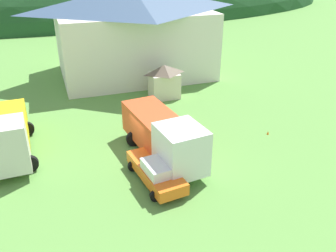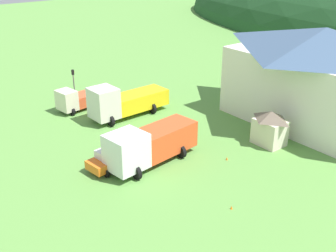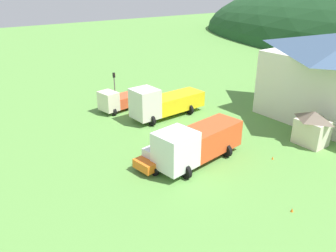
{
  "view_description": "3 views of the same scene",
  "coord_description": "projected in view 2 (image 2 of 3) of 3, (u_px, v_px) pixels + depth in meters",
  "views": [
    {
      "loc": [
        -5.35,
        -20.69,
        12.65
      ],
      "look_at": [
        1.93,
        0.14,
        1.65
      ],
      "focal_mm": 38.23,
      "sensor_mm": 36.0,
      "label": 1
    },
    {
      "loc": [
        25.75,
        -18.39,
        16.68
      ],
      "look_at": [
        -1.16,
        2.39,
        1.53
      ],
      "focal_mm": 44.69,
      "sensor_mm": 36.0,
      "label": 2
    },
    {
      "loc": [
        19.29,
        -17.53,
        13.62
      ],
      "look_at": [
        -2.94,
        -1.1,
        1.75
      ],
      "focal_mm": 36.26,
      "sensor_mm": 36.0,
      "label": 3
    }
  ],
  "objects": [
    {
      "name": "ground_plane",
      "position": [
        154.0,
        154.0,
        35.67
      ],
      "size": [
        200.0,
        200.0,
        0.0
      ],
      "primitive_type": "plane",
      "color": "#5B9342"
    },
    {
      "name": "depot_building",
      "position": [
        320.0,
        74.0,
        40.45
      ],
      "size": [
        16.82,
        12.14,
        9.3
      ],
      "color": "white",
      "rests_on": "ground"
    },
    {
      "name": "play_shed_cream",
      "position": [
        270.0,
        127.0,
        36.72
      ],
      "size": [
        2.83,
        2.19,
        3.15
      ],
      "color": "beige",
      "rests_on": "ground"
    },
    {
      "name": "light_truck_cream",
      "position": [
        76.0,
        99.0,
        44.35
      ],
      "size": [
        2.99,
        4.86,
        2.47
      ],
      "rotation": [
        0.0,
        0.0,
        -1.42
      ],
      "color": "beige",
      "rests_on": "ground"
    },
    {
      "name": "flatbed_truck_yellow",
      "position": [
        124.0,
        101.0,
        42.46
      ],
      "size": [
        3.59,
        8.59,
        3.59
      ],
      "rotation": [
        0.0,
        0.0,
        -1.53
      ],
      "color": "silver",
      "rests_on": "ground"
    },
    {
      "name": "heavy_rig_white",
      "position": [
        149.0,
        144.0,
        33.38
      ],
      "size": [
        3.93,
        8.45,
        3.36
      ],
      "rotation": [
        0.0,
        0.0,
        -1.45
      ],
      "color": "white",
      "rests_on": "ground"
    },
    {
      "name": "service_pickup_orange",
      "position": [
        116.0,
        157.0,
        33.35
      ],
      "size": [
        2.69,
        5.15,
        1.66
      ],
      "rotation": [
        0.0,
        0.0,
        -1.44
      ],
      "color": "orange",
      "rests_on": "ground"
    },
    {
      "name": "traffic_light_west",
      "position": [
        74.0,
        83.0,
        45.47
      ],
      "size": [
        0.2,
        0.32,
        3.95
      ],
      "color": "#4C4C51",
      "rests_on": "ground"
    },
    {
      "name": "traffic_cone_near_pickup",
      "position": [
        231.0,
        209.0,
        28.34
      ],
      "size": [
        0.36,
        0.36,
        0.5
      ],
      "primitive_type": "cone",
      "color": "orange",
      "rests_on": "ground"
    },
    {
      "name": "traffic_cone_mid_row",
      "position": [
        227.0,
        160.0,
        34.68
      ],
      "size": [
        0.36,
        0.36,
        0.51
      ],
      "primitive_type": "cone",
      "color": "orange",
      "rests_on": "ground"
    }
  ]
}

